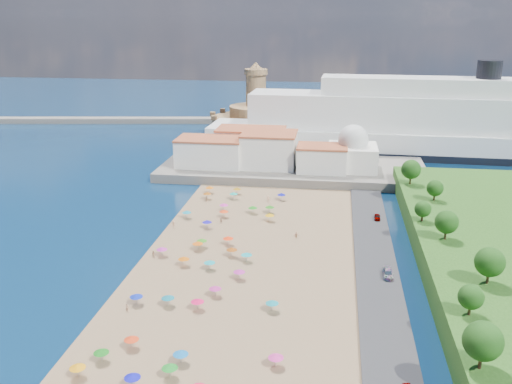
# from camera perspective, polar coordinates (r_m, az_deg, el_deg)

# --- Properties ---
(ground) EXTENTS (700.00, 700.00, 0.00)m
(ground) POSITION_cam_1_polar(r_m,az_deg,el_deg) (130.13, -3.31, -6.56)
(ground) COLOR #071938
(ground) RESTS_ON ground
(terrace) EXTENTS (90.00, 36.00, 3.00)m
(terrace) POSITION_cam_1_polar(r_m,az_deg,el_deg) (196.81, 3.69, 2.26)
(terrace) COLOR #59544C
(terrace) RESTS_ON ground
(jetty) EXTENTS (18.00, 70.00, 2.40)m
(jetty) POSITION_cam_1_polar(r_m,az_deg,el_deg) (233.14, -1.05, 4.62)
(jetty) COLOR #59544C
(jetty) RESTS_ON ground
(breakwater) EXTENTS (199.03, 34.77, 2.60)m
(breakwater) POSITION_cam_1_polar(r_m,az_deg,el_deg) (305.33, -18.26, 6.83)
(breakwater) COLOR #59544C
(breakwater) RESTS_ON ground
(waterfront_buildings) EXTENTS (57.00, 29.00, 11.00)m
(waterfront_buildings) POSITION_cam_1_polar(r_m,az_deg,el_deg) (197.23, -0.05, 4.24)
(waterfront_buildings) COLOR silver
(waterfront_buildings) RESTS_ON terrace
(domed_building) EXTENTS (16.00, 16.00, 15.00)m
(domed_building) POSITION_cam_1_polar(r_m,az_deg,el_deg) (192.64, 9.64, 4.01)
(domed_building) COLOR silver
(domed_building) RESTS_ON terrace
(fortress) EXTENTS (40.00, 40.00, 32.40)m
(fortress) POSITION_cam_1_polar(r_m,az_deg,el_deg) (261.13, -0.01, 7.24)
(fortress) COLOR #A87D54
(fortress) RESTS_ON ground
(cruise_ship) EXTENTS (167.96, 30.58, 36.56)m
(cruise_ship) POSITION_cam_1_polar(r_m,az_deg,el_deg) (229.86, 16.28, 6.19)
(cruise_ship) COLOR black
(cruise_ship) RESTS_ON ground
(beach_parasols) EXTENTS (33.38, 111.51, 2.20)m
(beach_parasols) POSITION_cam_1_polar(r_m,az_deg,el_deg) (121.26, -5.09, -7.36)
(beach_parasols) COLOR gray
(beach_parasols) RESTS_ON beach
(beachgoers) EXTENTS (33.67, 97.72, 1.86)m
(beachgoers) POSITION_cam_1_polar(r_m,az_deg,el_deg) (136.24, -3.94, -4.93)
(beachgoers) COLOR tan
(beachgoers) RESTS_ON beach
(parked_cars) EXTENTS (2.13, 78.13, 1.45)m
(parked_cars) POSITION_cam_1_polar(r_m,az_deg,el_deg) (119.46, 13.16, -8.58)
(parked_cars) COLOR gray
(parked_cars) RESTS_ON promenade
(hillside_trees) EXTENTS (13.43, 112.43, 7.15)m
(hillside_trees) POSITION_cam_1_polar(r_m,az_deg,el_deg) (117.39, 18.99, -5.00)
(hillside_trees) COLOR #382314
(hillside_trees) RESTS_ON hillside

